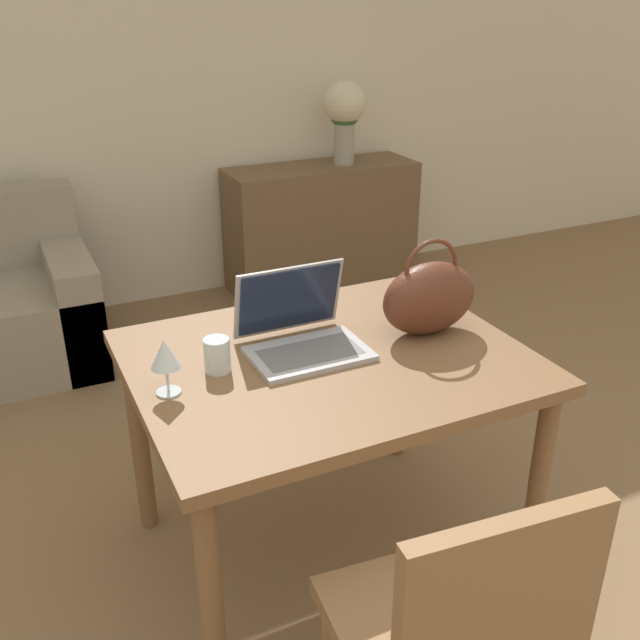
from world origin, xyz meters
TOP-DOWN VIEW (x-y plane):
  - wall_back at (0.00, 3.15)m, footprint 10.00×0.06m
  - dining_table at (0.04, 0.71)m, footprint 1.14×0.91m
  - chair at (-0.06, -0.12)m, footprint 0.48×0.48m
  - sideboard at (1.08, 2.89)m, footprint 1.17×0.40m
  - laptop at (-0.01, 0.79)m, footprint 0.34×0.30m
  - drinking_glass at (-0.28, 0.76)m, footprint 0.07×0.07m
  - wine_glass at (-0.43, 0.70)m, footprint 0.08×0.08m
  - handbag at (0.40, 0.72)m, footprint 0.32×0.16m
  - flower_vase at (1.22, 2.88)m, footprint 0.25×0.25m

SIDE VIEW (x-z plane):
  - sideboard at x=1.08m, z-range 0.00..0.76m
  - chair at x=-0.06m, z-range 0.06..0.97m
  - dining_table at x=0.04m, z-range 0.28..1.03m
  - drinking_glass at x=-0.28m, z-range 0.75..0.85m
  - laptop at x=-0.01m, z-range 0.69..0.93m
  - wine_glass at x=-0.43m, z-range 0.78..0.94m
  - handbag at x=0.40m, z-range 0.71..1.02m
  - flower_vase at x=1.22m, z-range 0.83..1.32m
  - wall_back at x=0.00m, z-range 0.00..2.70m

